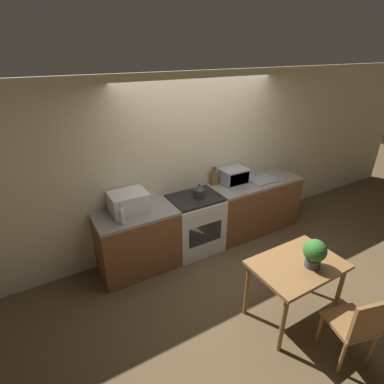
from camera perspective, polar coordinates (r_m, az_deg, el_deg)
The scene contains 14 objects.
ground_plane at distance 4.48m, azimuth 8.34°, elevation -14.42°, with size 16.00×16.00×0.00m, color brown.
wall_back at distance 4.60m, azimuth 1.01°, elevation 5.83°, with size 10.00×0.06×2.60m.
counter_left_run at distance 4.28m, azimuth -10.32°, elevation -9.14°, with size 1.08×0.62×0.90m.
counter_right_run at distance 5.21m, azimuth 11.64°, elevation -2.47°, with size 1.57×0.62×0.90m.
stove_range at distance 4.60m, azimuth 0.54°, elevation -6.01°, with size 0.76×0.62×0.90m.
kettle at distance 4.36m, azimuth 1.36°, elevation 0.15°, with size 0.17×0.17×0.20m.
microwave at distance 4.05m, azimuth -11.99°, elevation -1.85°, with size 0.48×0.39×0.27m.
bottle at distance 3.78m, azimuth -13.25°, elevation -4.50°, with size 0.06×0.06×0.28m.
knife_block at distance 4.74m, azimuth 4.21°, elevation 2.72°, with size 0.10×0.07×0.30m.
toaster_oven at distance 4.84m, azimuth 7.94°, elevation 3.04°, with size 0.42×0.32×0.24m.
sink_basin at distance 5.09m, azimuth 13.01°, elevation 2.50°, with size 0.44×0.41×0.24m.
dining_table at distance 3.59m, azimuth 19.29°, elevation -13.94°, with size 1.00×0.68×0.76m.
dining_chair at distance 3.49m, azimuth 28.78°, elevation -21.31°, with size 0.49×0.49×0.87m.
potted_plant at distance 3.44m, azimuth 22.32°, elevation -10.60°, with size 0.24×0.24×0.32m.
Camera 1 is at (-2.23, -2.61, 2.88)m, focal length 28.00 mm.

